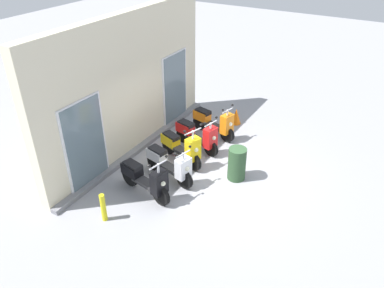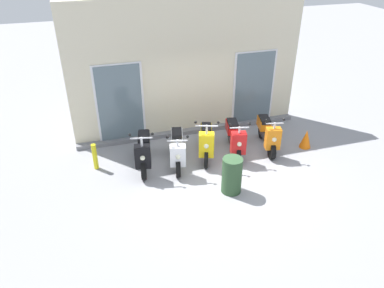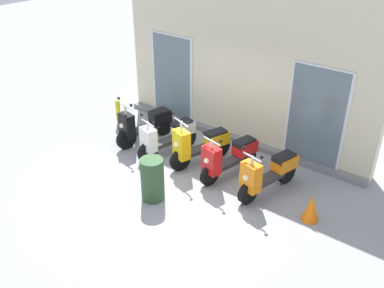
% 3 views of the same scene
% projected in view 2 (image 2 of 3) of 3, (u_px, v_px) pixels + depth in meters
% --- Properties ---
extents(ground_plane, '(40.00, 40.00, 0.00)m').
position_uv_depth(ground_plane, '(218.00, 176.00, 9.15)').
color(ground_plane, '#939399').
extents(storefront_facade, '(6.64, 0.50, 3.86)m').
position_uv_depth(storefront_facade, '(188.00, 71.00, 10.34)').
color(storefront_facade, beige).
rests_on(storefront_facade, ground_plane).
extents(scooter_black, '(0.69, 1.61, 1.24)m').
position_uv_depth(scooter_black, '(144.00, 151.00, 9.28)').
color(scooter_black, black).
rests_on(scooter_black, ground_plane).
extents(scooter_white, '(0.70, 1.59, 1.11)m').
position_uv_depth(scooter_white, '(177.00, 149.00, 9.39)').
color(scooter_white, black).
rests_on(scooter_white, ground_plane).
extents(scooter_yellow, '(0.83, 1.54, 1.29)m').
position_uv_depth(scooter_yellow, '(206.00, 141.00, 9.70)').
color(scooter_yellow, black).
rests_on(scooter_yellow, ground_plane).
extents(scooter_red, '(0.69, 1.55, 1.15)m').
position_uv_depth(scooter_red, '(235.00, 137.00, 9.88)').
color(scooter_red, black).
rests_on(scooter_red, ground_plane).
extents(scooter_orange, '(0.69, 1.58, 1.16)m').
position_uv_depth(scooter_orange, '(268.00, 133.00, 10.09)').
color(scooter_orange, black).
rests_on(scooter_orange, ground_plane).
extents(curb_bollard, '(0.12, 0.12, 0.70)m').
position_uv_depth(curb_bollard, '(95.00, 157.00, 9.26)').
color(curb_bollard, yellow).
rests_on(curb_bollard, ground_plane).
extents(trash_bin, '(0.46, 0.46, 0.88)m').
position_uv_depth(trash_bin, '(232.00, 175.00, 8.40)').
color(trash_bin, '#2D4C2D').
rests_on(trash_bin, ground_plane).
extents(traffic_cone, '(0.32, 0.32, 0.52)m').
position_uv_depth(traffic_cone, '(306.00, 139.00, 10.23)').
color(traffic_cone, orange).
rests_on(traffic_cone, ground_plane).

